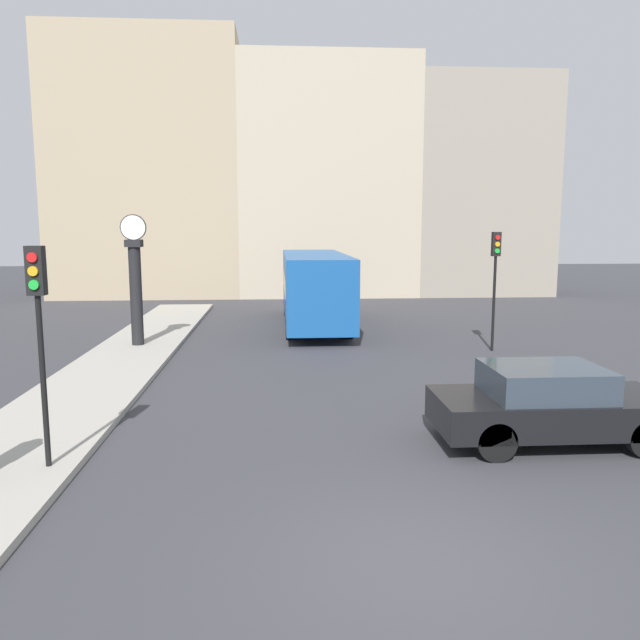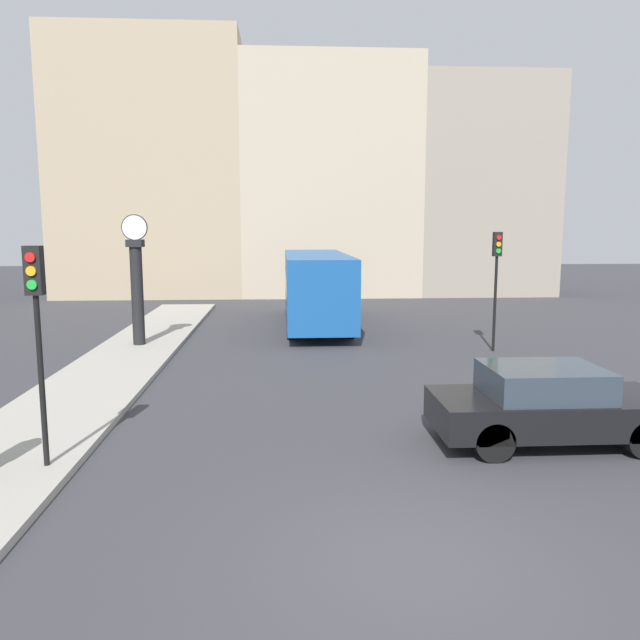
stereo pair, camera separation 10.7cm
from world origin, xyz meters
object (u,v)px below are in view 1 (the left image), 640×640
at_px(bus_distant, 314,285).
at_px(traffic_light_far, 495,266).
at_px(traffic_light_near, 38,310).
at_px(sedan_car, 550,404).
at_px(street_clock, 136,284).

bearing_deg(bus_distant, traffic_light_far, -46.00).
distance_m(traffic_light_near, traffic_light_far, 14.23).
bearing_deg(sedan_car, traffic_light_near, -174.20).
height_order(traffic_light_near, traffic_light_far, traffic_light_far).
relative_size(sedan_car, bus_distant, 0.44).
xyz_separation_m(bus_distant, traffic_light_near, (-5.19, -15.09, 1.01)).
relative_size(sedan_car, traffic_light_near, 1.21).
bearing_deg(sedan_car, traffic_light_far, 77.30).
xyz_separation_m(traffic_light_near, street_clock, (-0.89, 10.64, -0.55)).
relative_size(bus_distant, street_clock, 2.31).
relative_size(sedan_car, street_clock, 1.01).
height_order(sedan_car, traffic_light_near, traffic_light_near).
relative_size(bus_distant, traffic_light_near, 2.77).
xyz_separation_m(sedan_car, traffic_light_far, (1.94, 8.61, 1.99)).
xyz_separation_m(traffic_light_far, street_clock, (-11.49, 1.16, -0.60)).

